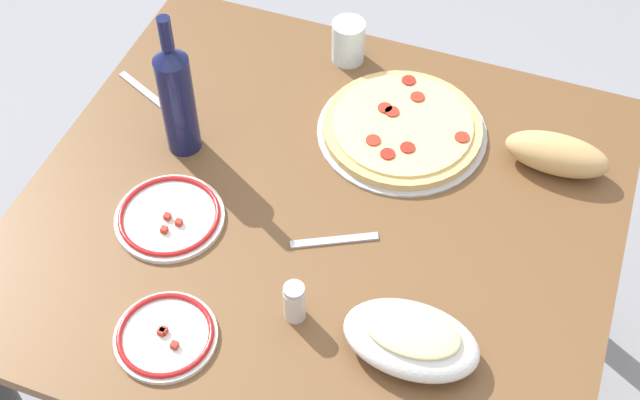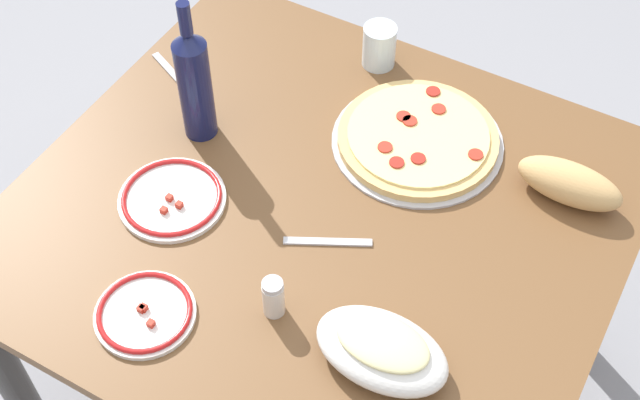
# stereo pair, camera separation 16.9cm
# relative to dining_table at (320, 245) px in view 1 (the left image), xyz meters

# --- Properties ---
(ground_plane) EXTENTS (8.00, 8.00, 0.00)m
(ground_plane) POSITION_rel_dining_table_xyz_m (0.00, 0.00, -0.63)
(ground_plane) COLOR gray
(ground_plane) RESTS_ON ground
(dining_table) EXTENTS (1.15, 1.07, 0.75)m
(dining_table) POSITION_rel_dining_table_xyz_m (0.00, 0.00, 0.00)
(dining_table) COLOR brown
(dining_table) RESTS_ON ground
(pepperoni_pizza) EXTENTS (0.36, 0.36, 0.03)m
(pepperoni_pizza) POSITION_rel_dining_table_xyz_m (-0.09, -0.26, 0.13)
(pepperoni_pizza) COLOR #B7B7BC
(pepperoni_pizza) RESTS_ON dining_table
(baked_pasta_dish) EXTENTS (0.24, 0.15, 0.08)m
(baked_pasta_dish) POSITION_rel_dining_table_xyz_m (-0.25, 0.24, 0.16)
(baked_pasta_dish) COLOR white
(baked_pasta_dish) RESTS_ON dining_table
(wine_bottle) EXTENTS (0.07, 0.07, 0.33)m
(wine_bottle) POSITION_rel_dining_table_xyz_m (0.33, -0.07, 0.26)
(wine_bottle) COLOR #141942
(wine_bottle) RESTS_ON dining_table
(water_glass) EXTENTS (0.08, 0.08, 0.10)m
(water_glass) POSITION_rel_dining_table_xyz_m (0.09, -0.44, 0.17)
(water_glass) COLOR silver
(water_glass) RESTS_ON dining_table
(side_plate_near) EXTENTS (0.18, 0.18, 0.02)m
(side_plate_near) POSITION_rel_dining_table_xyz_m (0.15, 0.37, 0.13)
(side_plate_near) COLOR white
(side_plate_near) RESTS_ON dining_table
(side_plate_far) EXTENTS (0.21, 0.21, 0.02)m
(side_plate_far) POSITION_rel_dining_table_xyz_m (0.27, 0.12, 0.13)
(side_plate_far) COLOR white
(side_plate_far) RESTS_ON dining_table
(bread_loaf) EXTENTS (0.21, 0.09, 0.08)m
(bread_loaf) POSITION_rel_dining_table_xyz_m (-0.41, -0.27, 0.16)
(bread_loaf) COLOR tan
(bread_loaf) RESTS_ON dining_table
(spice_shaker) EXTENTS (0.04, 0.04, 0.09)m
(spice_shaker) POSITION_rel_dining_table_xyz_m (-0.04, 0.24, 0.16)
(spice_shaker) COLOR silver
(spice_shaker) RESTS_ON dining_table
(fork_left) EXTENTS (0.16, 0.09, 0.00)m
(fork_left) POSITION_rel_dining_table_xyz_m (0.48, -0.18, 0.12)
(fork_left) COLOR #B7B7BC
(fork_left) RESTS_ON dining_table
(fork_right) EXTENTS (0.16, 0.09, 0.00)m
(fork_right) POSITION_rel_dining_table_xyz_m (-0.05, 0.06, 0.12)
(fork_right) COLOR #B7B7BC
(fork_right) RESTS_ON dining_table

